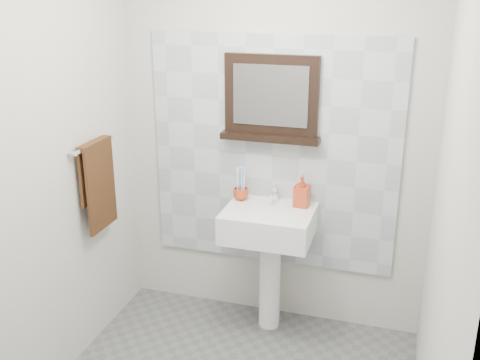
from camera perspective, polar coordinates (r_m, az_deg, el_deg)
name	(u,v)px	position (r m, az deg, el deg)	size (l,w,h in m)	color
back_wall	(273,139)	(3.58, 3.38, 4.22)	(2.00, 0.01, 2.50)	beige
front_wall	(86,333)	(1.69, -15.37, -14.79)	(2.00, 0.01, 2.50)	beige
left_wall	(30,178)	(3.04, -20.56, 0.23)	(0.01, 2.20, 2.50)	beige
right_wall	(446,224)	(2.45, 20.21, -4.24)	(0.01, 2.20, 2.50)	beige
splashback	(272,154)	(3.60, 3.30, 2.63)	(1.60, 0.02, 1.50)	#ADB6BB
pedestal_sink	(269,236)	(3.56, 2.96, -5.70)	(0.55, 0.44, 0.96)	white
toothbrush_cup	(241,194)	(3.62, 0.08, -1.42)	(0.10, 0.10, 0.08)	#B93815
toothbrushes	(241,181)	(3.59, 0.12, -0.15)	(0.05, 0.04, 0.21)	white
soap_dispenser	(302,191)	(3.51, 6.32, -1.14)	(0.09, 0.09, 0.20)	#AF1A14
framed_mirror	(271,100)	(3.49, 3.19, 8.08)	(0.63, 0.11, 0.53)	black
towel_bar	(94,145)	(3.42, -14.64, 3.50)	(0.07, 0.40, 0.03)	silver
hand_towel	(98,178)	(3.48, -14.25, 0.16)	(0.06, 0.30, 0.55)	#341E0E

